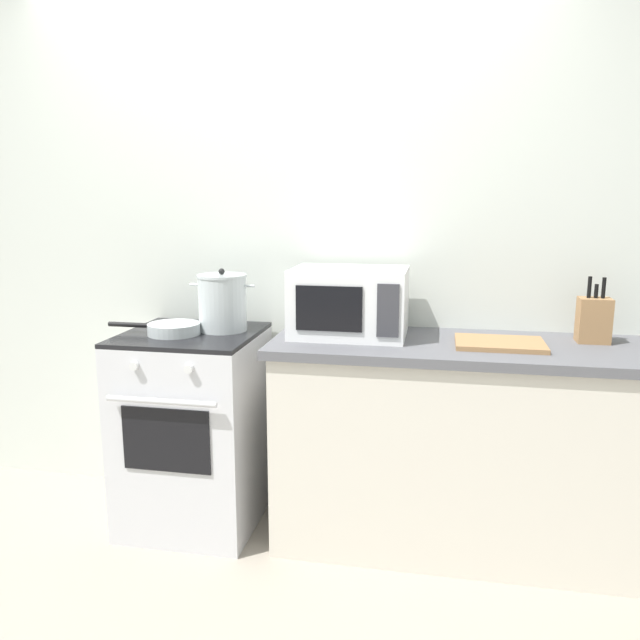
% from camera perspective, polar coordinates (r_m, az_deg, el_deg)
% --- Properties ---
extents(ground_plane, '(10.00, 10.00, 0.00)m').
position_cam_1_polar(ground_plane, '(2.62, -8.73, -24.46)').
color(ground_plane, '#9E9384').
extents(back_wall, '(4.40, 0.10, 2.50)m').
position_cam_1_polar(back_wall, '(3.01, 2.25, 5.98)').
color(back_wall, silver).
rests_on(back_wall, ground_plane).
extents(lower_cabinet_right, '(1.64, 0.56, 0.88)m').
position_cam_1_polar(lower_cabinet_right, '(2.84, 13.32, -11.59)').
color(lower_cabinet_right, beige).
rests_on(lower_cabinet_right, ground_plane).
extents(countertop_right, '(1.70, 0.60, 0.04)m').
position_cam_1_polar(countertop_right, '(2.69, 13.75, -2.52)').
color(countertop_right, '#59595E').
rests_on(countertop_right, lower_cabinet_right).
extents(stove, '(0.60, 0.64, 0.92)m').
position_cam_1_polar(stove, '(3.02, -11.48, -9.68)').
color(stove, silver).
rests_on(stove, ground_plane).
extents(stock_pot, '(0.31, 0.23, 0.29)m').
position_cam_1_polar(stock_pot, '(2.88, -8.94, 1.60)').
color(stock_pot, silver).
rests_on(stock_pot, stove).
extents(frying_pan, '(0.43, 0.23, 0.05)m').
position_cam_1_polar(frying_pan, '(2.86, -13.39, -0.78)').
color(frying_pan, silver).
rests_on(frying_pan, stove).
extents(microwave, '(0.50, 0.37, 0.30)m').
position_cam_1_polar(microwave, '(2.74, 2.72, 1.66)').
color(microwave, white).
rests_on(microwave, countertop_right).
extents(cutting_board, '(0.36, 0.26, 0.02)m').
position_cam_1_polar(cutting_board, '(2.68, 16.18, -2.07)').
color(cutting_board, '#997047').
rests_on(cutting_board, countertop_right).
extents(knife_block, '(0.13, 0.10, 0.28)m').
position_cam_1_polar(knife_block, '(2.86, 23.84, 0.04)').
color(knife_block, '#997047').
rests_on(knife_block, countertop_right).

